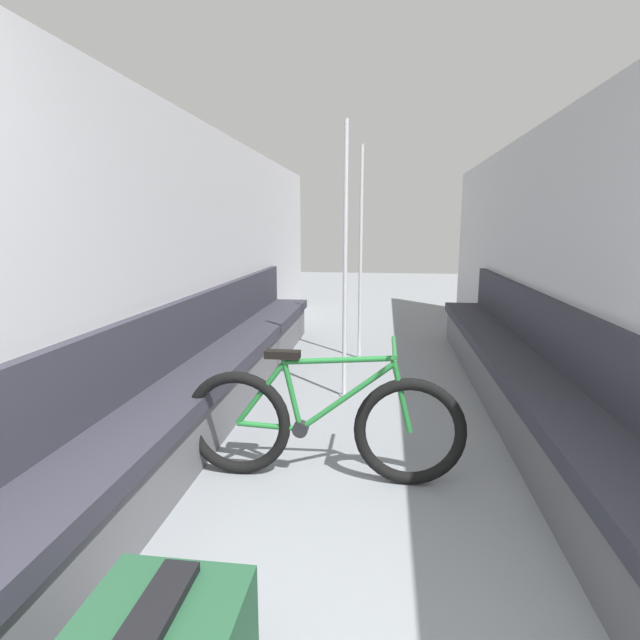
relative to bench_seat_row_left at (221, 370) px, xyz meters
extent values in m
cube|color=#B2B2B7|center=(-0.26, 0.18, 0.85)|extent=(0.10, 10.01, 2.30)
cube|color=#B2B2B7|center=(2.62, 0.18, 0.85)|extent=(0.10, 10.01, 2.30)
cube|color=#5B5B60|center=(0.03, 0.00, -0.12)|extent=(0.41, 5.64, 0.37)
cube|color=#2D2D38|center=(0.03, 0.00, 0.12)|extent=(0.48, 5.64, 0.10)
cube|color=#2D2D38|center=(-0.18, 0.00, 0.39)|extent=(0.07, 5.64, 0.45)
cube|color=#5B5B60|center=(2.33, 0.00, -0.12)|extent=(0.41, 5.64, 0.37)
cube|color=#2D2D38|center=(2.33, 0.00, 0.12)|extent=(0.48, 5.64, 0.10)
cube|color=#2D2D38|center=(2.54, 0.00, 0.39)|extent=(0.07, 5.64, 0.45)
torus|color=black|center=(0.46, -1.08, 0.01)|extent=(0.63, 0.07, 0.63)
torus|color=black|center=(1.46, -1.08, 0.01)|extent=(0.63, 0.07, 0.63)
cylinder|color=#237533|center=(0.65, -1.08, 0.00)|extent=(0.37, 0.03, 0.05)
cylinder|color=#237533|center=(0.60, -1.08, 0.20)|extent=(0.30, 0.03, 0.39)
cylinder|color=#237533|center=(0.79, -1.08, 0.22)|extent=(0.13, 0.03, 0.45)
cylinder|color=#237533|center=(1.10, -1.08, 0.20)|extent=(0.54, 0.03, 0.43)
cylinder|color=#237533|center=(1.05, -1.08, 0.42)|extent=(0.62, 0.03, 0.08)
cylinder|color=#237533|center=(1.41, -1.08, 0.22)|extent=(0.13, 0.03, 0.42)
cylinder|color=black|center=(0.84, -1.08, 0.00)|extent=(0.09, 0.06, 0.09)
cube|color=black|center=(0.74, -1.08, 0.44)|extent=(0.20, 0.07, 0.04)
cylinder|color=#237533|center=(1.36, -1.08, 0.50)|extent=(0.02, 0.46, 0.02)
cylinder|color=gray|center=(1.04, 1.64, -0.30)|extent=(0.08, 0.08, 0.01)
cylinder|color=silver|center=(1.04, 1.64, 0.84)|extent=(0.04, 0.04, 2.28)
cylinder|color=gray|center=(0.97, 0.36, -0.30)|extent=(0.08, 0.08, 0.01)
cylinder|color=silver|center=(0.97, 0.36, 0.84)|extent=(0.04, 0.04, 2.28)
cube|color=black|center=(0.71, -2.74, 0.15)|extent=(0.11, 0.52, 0.03)
camera|label=1|loc=(1.30, -3.76, 1.16)|focal=28.00mm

